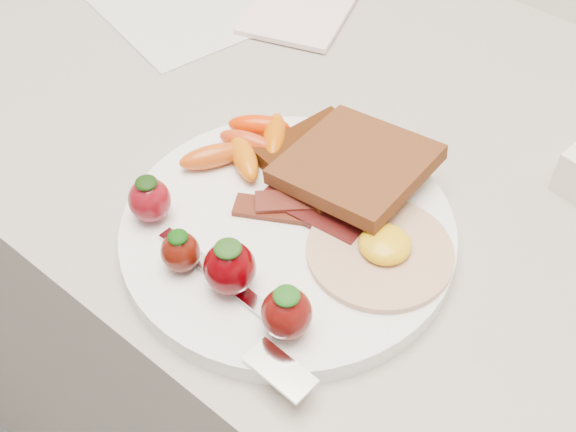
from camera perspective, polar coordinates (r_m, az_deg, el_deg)
The scene contains 11 objects.
counter at distance 1.03m, azimuth 5.32°, elevation -13.23°, with size 2.00×0.60×0.90m, color gray.
plate at distance 0.58m, azimuth -0.00°, elevation -1.26°, with size 0.27×0.27×0.02m, color white.
toast_lower at distance 0.62m, azimuth 3.00°, elevation 4.46°, with size 0.09×0.09×0.01m, color black.
toast_upper at distance 0.60m, azimuth 5.37°, elevation 4.09°, with size 0.11×0.11×0.01m, color #3F1B0E.
fried_egg at distance 0.56m, azimuth 7.38°, elevation -2.64°, with size 0.14×0.14×0.02m.
bacon_strips at distance 0.58m, azimuth 1.20°, elevation 0.59°, with size 0.11×0.09×0.01m.
baby_carrots at distance 0.63m, azimuth -3.22°, elevation 5.72°, with size 0.08×0.11×0.02m.
strawberries at distance 0.53m, azimuth -5.67°, elevation -3.44°, with size 0.19×0.05×0.05m.
fork at distance 0.52m, azimuth -3.49°, elevation -7.80°, with size 0.18×0.05×0.00m.
paper_sheet at distance 0.88m, azimuth -5.92°, elevation 16.62°, with size 0.18×0.24×0.00m, color silver.
notepad at distance 0.86m, azimuth 1.19°, elevation 16.29°, with size 0.11×0.15×0.01m, color #FED6D8.
Camera 1 is at (0.25, 1.25, 1.35)m, focal length 45.00 mm.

